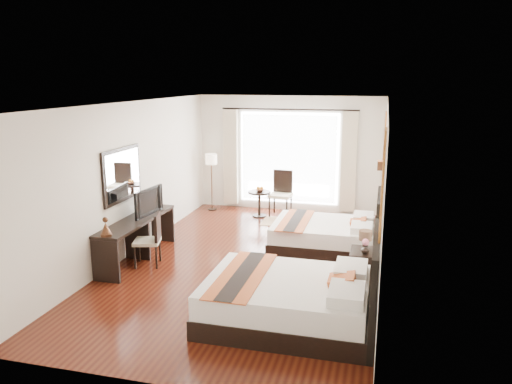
% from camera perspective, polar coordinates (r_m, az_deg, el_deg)
% --- Properties ---
extents(floor, '(4.50, 7.50, 0.01)m').
position_cam_1_polar(floor, '(8.99, -0.82, -8.06)').
color(floor, '#361009').
rests_on(floor, ground).
extents(ceiling, '(4.50, 7.50, 0.02)m').
position_cam_1_polar(ceiling, '(8.40, -0.88, 10.03)').
color(ceiling, white).
rests_on(ceiling, wall_headboard).
extents(wall_headboard, '(0.01, 7.50, 2.80)m').
position_cam_1_polar(wall_headboard, '(8.30, 14.28, -0.12)').
color(wall_headboard, silver).
rests_on(wall_headboard, floor).
extents(wall_desk, '(0.01, 7.50, 2.80)m').
position_cam_1_polar(wall_desk, '(9.42, -14.15, 1.43)').
color(wall_desk, silver).
rests_on(wall_desk, floor).
extents(wall_window, '(4.50, 0.01, 2.80)m').
position_cam_1_polar(wall_window, '(12.18, 3.80, 4.35)').
color(wall_window, silver).
rests_on(wall_window, floor).
extents(wall_entry, '(4.50, 0.01, 2.80)m').
position_cam_1_polar(wall_entry, '(5.21, -11.86, -7.80)').
color(wall_entry, silver).
rests_on(wall_entry, floor).
extents(window_glass, '(2.40, 0.02, 2.20)m').
position_cam_1_polar(window_glass, '(12.18, 3.78, 3.88)').
color(window_glass, white).
rests_on(window_glass, wall_window).
extents(sheer_curtain, '(2.30, 0.02, 2.10)m').
position_cam_1_polar(sheer_curtain, '(12.12, 3.73, 3.83)').
color(sheer_curtain, white).
rests_on(sheer_curtain, wall_window).
extents(drape_left, '(0.35, 0.14, 2.35)m').
position_cam_1_polar(drape_left, '(12.43, -2.90, 3.98)').
color(drape_left, '#B3A98B').
rests_on(drape_left, floor).
extents(drape_right, '(0.35, 0.14, 2.35)m').
position_cam_1_polar(drape_right, '(11.91, 10.57, 3.38)').
color(drape_right, '#B3A98B').
rests_on(drape_right, floor).
extents(art_panel_near, '(0.03, 0.50, 1.35)m').
position_cam_1_polar(art_panel_near, '(6.25, 14.27, 0.82)').
color(art_panel_near, '#8E4314').
rests_on(art_panel_near, wall_headboard).
extents(art_panel_far, '(0.03, 0.50, 1.35)m').
position_cam_1_polar(art_panel_far, '(9.25, 14.44, 4.66)').
color(art_panel_far, '#8E4314').
rests_on(art_panel_far, wall_headboard).
extents(wall_sconce, '(0.10, 0.14, 0.14)m').
position_cam_1_polar(wall_sconce, '(7.79, 14.07, 2.97)').
color(wall_sconce, '#422617').
rests_on(wall_sconce, wall_headboard).
extents(mirror_frame, '(0.04, 1.25, 0.95)m').
position_cam_1_polar(mirror_frame, '(9.08, -15.08, 1.92)').
color(mirror_frame, black).
rests_on(mirror_frame, wall_desk).
extents(mirror_glass, '(0.01, 1.12, 0.82)m').
position_cam_1_polar(mirror_glass, '(9.07, -14.95, 1.92)').
color(mirror_glass, white).
rests_on(mirror_glass, mirror_frame).
extents(bed_near, '(2.27, 1.77, 1.28)m').
position_cam_1_polar(bed_near, '(6.84, 4.41, -12.05)').
color(bed_near, black).
rests_on(bed_near, floor).
extents(bed_far, '(2.02, 1.57, 1.13)m').
position_cam_1_polar(bed_far, '(9.66, 8.32, -4.80)').
color(bed_far, black).
rests_on(bed_far, floor).
extents(nightstand, '(0.45, 0.56, 0.54)m').
position_cam_1_polar(nightstand, '(8.23, 12.24, -8.35)').
color(nightstand, black).
rests_on(nightstand, floor).
extents(table_lamp, '(0.21, 0.21, 0.34)m').
position_cam_1_polar(table_lamp, '(8.20, 12.40, -5.03)').
color(table_lamp, black).
rests_on(table_lamp, nightstand).
extents(vase, '(0.15, 0.15, 0.13)m').
position_cam_1_polar(vase, '(8.01, 12.36, -6.71)').
color(vase, black).
rests_on(vase, nightstand).
extents(console_desk, '(0.50, 2.20, 0.76)m').
position_cam_1_polar(console_desk, '(9.26, -13.41, -5.26)').
color(console_desk, black).
rests_on(console_desk, floor).
extents(television, '(0.21, 0.88, 0.50)m').
position_cam_1_polar(television, '(9.36, -12.59, -1.04)').
color(television, black).
rests_on(television, console_desk).
extents(bronze_figurine, '(0.22, 0.22, 0.27)m').
position_cam_1_polar(bronze_figurine, '(8.29, -16.80, -3.93)').
color(bronze_figurine, '#422617').
rests_on(bronze_figurine, console_desk).
extents(desk_chair, '(0.54, 0.54, 0.94)m').
position_cam_1_polar(desk_chair, '(8.96, -12.17, -6.45)').
color(desk_chair, beige).
rests_on(desk_chair, floor).
extents(floor_lamp, '(0.28, 0.28, 1.40)m').
position_cam_1_polar(floor_lamp, '(12.22, -5.13, 3.31)').
color(floor_lamp, black).
rests_on(floor_lamp, floor).
extents(side_table, '(0.53, 0.53, 0.61)m').
position_cam_1_polar(side_table, '(11.77, 0.38, -1.37)').
color(side_table, black).
rests_on(side_table, floor).
extents(fruit_bowl, '(0.26, 0.26, 0.05)m').
position_cam_1_polar(fruit_bowl, '(11.66, 0.43, 0.17)').
color(fruit_bowl, '#49281A').
rests_on(fruit_bowl, side_table).
extents(window_chair, '(0.53, 0.53, 1.07)m').
position_cam_1_polar(window_chair, '(11.87, 2.84, -1.16)').
color(window_chair, beige).
rests_on(window_chair, floor).
extents(jute_rug, '(1.13, 0.78, 0.01)m').
position_cam_1_polar(jute_rug, '(11.38, 3.54, -3.46)').
color(jute_rug, tan).
rests_on(jute_rug, floor).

